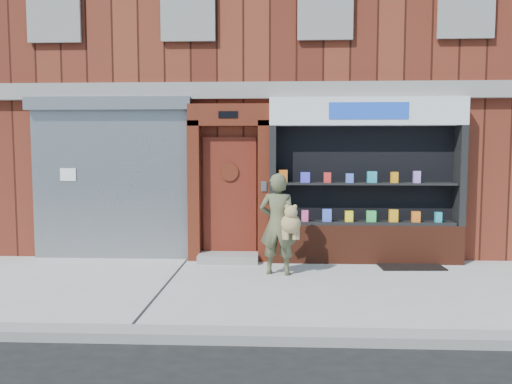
{
  "coord_description": "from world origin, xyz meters",
  "views": [
    {
      "loc": [
        0.16,
        -7.34,
        2.05
      ],
      "look_at": [
        -0.21,
        1.0,
        1.35
      ],
      "focal_mm": 35.0,
      "sensor_mm": 36.0,
      "label": 1
    }
  ],
  "objects": [
    {
      "name": "curb",
      "position": [
        0.0,
        -2.15,
        0.06
      ],
      "size": [
        60.0,
        0.3,
        0.12
      ],
      "primitive_type": "cube",
      "color": "gray",
      "rests_on": "ground"
    },
    {
      "name": "woman",
      "position": [
        0.18,
        0.81,
        0.85
      ],
      "size": [
        0.71,
        0.55,
        1.68
      ],
      "color": "#525437",
      "rests_on": "ground"
    },
    {
      "name": "ground",
      "position": [
        0.0,
        0.0,
        0.0
      ],
      "size": [
        80.0,
        80.0,
        0.0
      ],
      "primitive_type": "plane",
      "color": "#9E9E99",
      "rests_on": "ground"
    },
    {
      "name": "shutter_bay",
      "position": [
        -3.0,
        1.93,
        1.72
      ],
      "size": [
        3.1,
        0.3,
        3.04
      ],
      "color": "gray",
      "rests_on": "ground"
    },
    {
      "name": "red_door_bay",
      "position": [
        -0.75,
        1.86,
        1.46
      ],
      "size": [
        1.52,
        0.58,
        2.9
      ],
      "color": "#4A170C",
      "rests_on": "ground"
    },
    {
      "name": "pharmacy_bay",
      "position": [
        1.75,
        1.81,
        1.37
      ],
      "size": [
        3.5,
        0.41,
        3.0
      ],
      "color": "#582415",
      "rests_on": "ground"
    },
    {
      "name": "doormat",
      "position": [
        2.5,
        1.52,
        0.01
      ],
      "size": [
        1.14,
        0.83,
        0.03
      ],
      "primitive_type": "cube",
      "rotation": [
        0.0,
        0.0,
        0.05
      ],
      "color": "black",
      "rests_on": "ground"
    },
    {
      "name": "building",
      "position": [
        -0.0,
        5.99,
        4.0
      ],
      "size": [
        12.0,
        8.16,
        8.0
      ],
      "color": "#541E13",
      "rests_on": "ground"
    }
  ]
}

